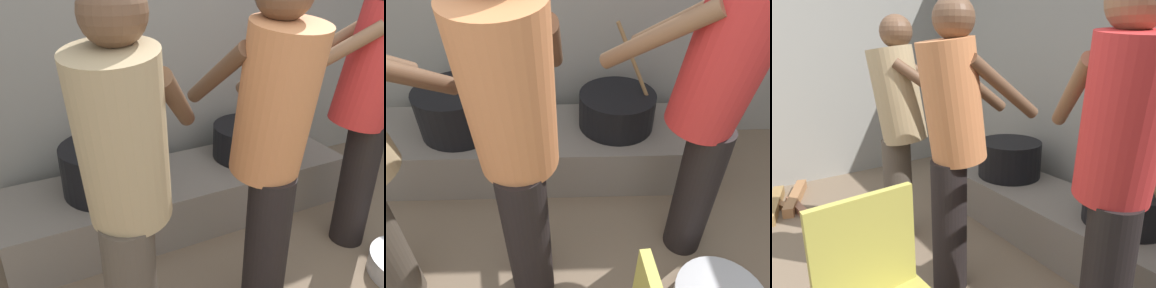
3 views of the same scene
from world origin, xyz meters
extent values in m
cube|color=gray|center=(0.00, 2.39, 1.16)|extent=(5.21, 0.20, 2.31)
cube|color=slate|center=(-0.15, 1.87, 0.17)|extent=(2.24, 0.60, 0.34)
cylinder|color=black|center=(0.35, 1.90, 0.46)|extent=(0.49, 0.49, 0.23)
cylinder|color=#937047|center=(0.44, 1.90, 0.77)|extent=(0.26, 0.05, 0.51)
cylinder|color=black|center=(-0.66, 1.89, 0.49)|extent=(0.52, 0.52, 0.29)
cylinder|color=red|center=(0.65, 1.23, 1.10)|extent=(0.49, 0.47, 0.67)
sphere|color=brown|center=(0.64, 1.23, 1.52)|extent=(0.22, 0.22, 0.22)
cylinder|color=brown|center=(0.54, 1.48, 1.17)|extent=(0.42, 0.35, 0.36)
cylinder|color=brown|center=(0.38, 1.27, 1.17)|extent=(0.42, 0.35, 0.36)
cylinder|color=black|center=(-0.15, 0.97, 0.39)|extent=(0.20, 0.20, 0.78)
cylinder|color=#D17F4C|center=(-0.15, 1.00, 1.09)|extent=(0.30, 0.39, 0.67)
sphere|color=brown|center=(-0.15, 1.01, 1.51)|extent=(0.22, 0.22, 0.22)
cylinder|color=brown|center=(-0.01, 1.23, 1.16)|extent=(0.07, 0.47, 0.36)
cylinder|color=brown|center=(-0.28, 1.23, 1.16)|extent=(0.07, 0.47, 0.36)
cylinder|color=#4C4238|center=(-0.79, 0.95, 0.38)|extent=(0.20, 0.20, 0.76)
cylinder|color=tan|center=(-0.78, 0.97, 1.07)|extent=(0.47, 0.49, 0.65)
sphere|color=brown|center=(-0.77, 0.98, 1.47)|extent=(0.21, 0.21, 0.21)
cylinder|color=brown|center=(-0.53, 1.08, 1.13)|extent=(0.32, 0.42, 0.35)
cylinder|color=brown|center=(-0.76, 1.24, 1.13)|extent=(0.32, 0.42, 0.35)
cube|color=#B2A847|center=(0.25, 0.36, 0.68)|extent=(0.06, 0.38, 0.40)
cube|color=#A26D45|center=(-1.94, 0.42, 0.04)|extent=(0.68, 0.31, 0.08)
cube|color=#9D6D47|center=(-1.99, 0.25, 0.03)|extent=(0.61, 0.25, 0.05)
cube|color=#A0664D|center=(-1.66, 0.41, 0.03)|extent=(0.58, 0.14, 0.06)
cube|color=#9C7845|center=(-1.87, 0.24, 0.04)|extent=(0.69, 0.25, 0.09)
camera|label=1|loc=(-1.07, -0.17, 1.60)|focal=36.58mm
camera|label=2|loc=(0.05, 0.02, 1.65)|focal=32.00mm
camera|label=3|loc=(1.30, 0.05, 1.35)|focal=31.51mm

